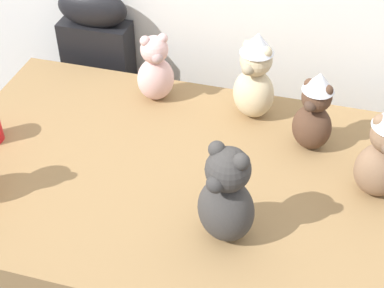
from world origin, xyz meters
TOP-DOWN VIEW (x-y plane):
  - display_table at (0.00, 0.25)m, footprint 1.57×0.95m
  - instrument_case at (-0.56, 0.85)m, footprint 0.28×0.12m
  - teddy_bear_charcoal at (0.15, 0.05)m, footprint 0.20×0.18m
  - teddy_bear_sand at (0.12, 0.59)m, footprint 0.18×0.16m
  - teddy_bear_mocha at (0.53, 0.32)m, footprint 0.15×0.13m
  - teddy_bear_blush at (-0.23, 0.60)m, footprint 0.17×0.16m
  - teddy_bear_cocoa at (0.32, 0.48)m, footprint 0.15×0.14m

SIDE VIEW (x-z plane):
  - display_table at x=0.00m, z-range 0.00..0.73m
  - instrument_case at x=-0.56m, z-range 0.00..0.99m
  - teddy_bear_blush at x=-0.23m, z-range 0.72..0.98m
  - teddy_bear_cocoa at x=0.32m, z-range 0.73..1.01m
  - teddy_bear_charcoal at x=0.15m, z-range 0.72..1.03m
  - teddy_bear_mocha at x=0.53m, z-range 0.73..1.04m
  - teddy_bear_sand at x=0.12m, z-range 0.73..1.04m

